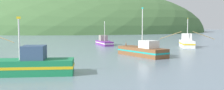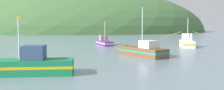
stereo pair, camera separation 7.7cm
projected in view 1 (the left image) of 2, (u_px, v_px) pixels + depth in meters
hill_far_center at (93, 30)px, 247.07m from camera, size 168.58×134.86×88.49m
hill_far_left at (67, 31)px, 196.32m from camera, size 213.02×170.42×68.40m
fishing_boat_brown at (143, 51)px, 34.94m from camera, size 6.76×8.46×6.97m
fishing_boat_green at (28, 65)px, 21.54m from camera, size 8.33×3.10×5.15m
fishing_boat_purple at (104, 42)px, 55.08m from camera, size 4.31×8.12×5.34m
fishing_boat_white at (187, 43)px, 49.48m from camera, size 10.70×6.43×5.97m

